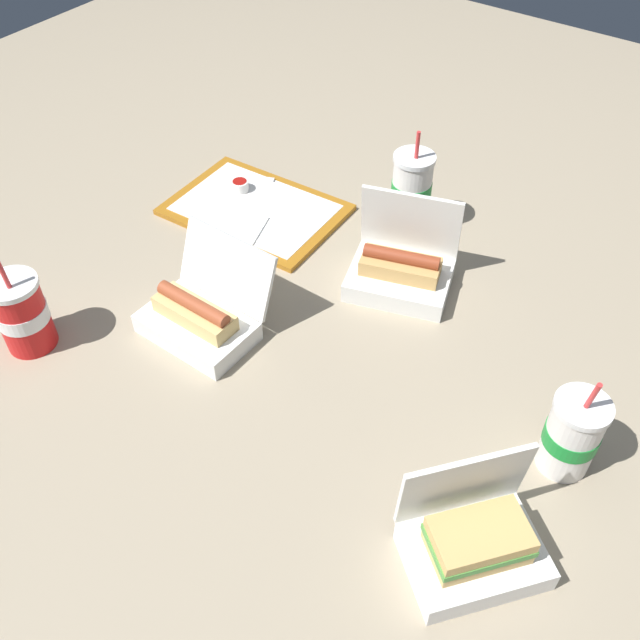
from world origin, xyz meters
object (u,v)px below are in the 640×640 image
at_px(clamshell_hotdog_back, 200,316).
at_px(soda_cup_back, 411,192).
at_px(food_tray, 255,210).
at_px(soda_cup_corner, 572,434).
at_px(ketchup_cup, 240,185).
at_px(clamshell_sandwich_front, 474,543).
at_px(clamshell_hotdog_right, 401,269).
at_px(plastic_fork, 251,177).
at_px(soda_cup_center, 22,313).

distance_m(clamshell_hotdog_back, soda_cup_back, 0.52).
xyz_separation_m(food_tray, soda_cup_back, (0.30, 0.15, 0.08)).
bearing_deg(soda_cup_corner, ketchup_cup, 163.48).
distance_m(clamshell_sandwich_front, soda_cup_corner, 0.24).
height_order(soda_cup_back, soda_cup_corner, soda_cup_back).
bearing_deg(clamshell_hotdog_back, clamshell_sandwich_front, -10.54).
xyz_separation_m(food_tray, clamshell_sandwich_front, (0.77, -0.46, 0.04)).
bearing_deg(clamshell_hotdog_right, ketchup_cup, 173.38).
relative_size(clamshell_sandwich_front, clamshell_hotdog_right, 1.00).
height_order(clamshell_hotdog_right, soda_cup_back, soda_cup_back).
xyz_separation_m(clamshell_hotdog_right, soda_cup_back, (-0.08, 0.17, 0.05)).
bearing_deg(clamshell_hotdog_back, plastic_fork, 118.79).
bearing_deg(clamshell_sandwich_front, soda_cup_back, 127.23).
distance_m(clamshell_sandwich_front, soda_cup_back, 0.77).
bearing_deg(soda_cup_back, clamshell_hotdog_back, -106.54).
distance_m(food_tray, ketchup_cup, 0.08).
bearing_deg(ketchup_cup, clamshell_sandwich_front, -30.39).
xyz_separation_m(plastic_fork, soda_cup_corner, (0.89, -0.31, 0.06)).
bearing_deg(plastic_fork, clamshell_sandwich_front, -55.32).
bearing_deg(food_tray, plastic_fork, 133.66).
bearing_deg(soda_cup_back, soda_cup_center, -118.62).
distance_m(clamshell_hotdog_right, soda_cup_center, 0.70).
bearing_deg(food_tray, clamshell_hotdog_right, -3.28).
relative_size(plastic_fork, soda_cup_corner, 0.54).
bearing_deg(clamshell_sandwich_front, clamshell_hotdog_back, 169.46).
distance_m(food_tray, plastic_fork, 0.12).
bearing_deg(plastic_fork, soda_cup_center, -112.44).
distance_m(plastic_fork, clamshell_hotdog_back, 0.49).
xyz_separation_m(food_tray, soda_cup_corner, (0.81, -0.23, 0.07)).
distance_m(plastic_fork, soda_cup_corner, 0.94).
height_order(ketchup_cup, soda_cup_corner, soda_cup_corner).
xyz_separation_m(soda_cup_center, soda_cup_corner, (0.89, 0.32, -0.00)).
distance_m(ketchup_cup, soda_cup_back, 0.40).
relative_size(clamshell_hotdog_back, soda_cup_center, 1.00).
xyz_separation_m(ketchup_cup, soda_cup_back, (0.37, 0.12, 0.06)).
bearing_deg(ketchup_cup, food_tray, -24.17).
bearing_deg(clamshell_hotdog_back, ketchup_cup, 120.84).
distance_m(ketchup_cup, plastic_fork, 0.05).
bearing_deg(clamshell_sandwich_front, plastic_fork, 147.34).
relative_size(food_tray, soda_cup_corner, 1.86).
xyz_separation_m(plastic_fork, soda_cup_back, (0.38, 0.07, 0.08)).
distance_m(soda_cup_back, soda_cup_center, 0.79).
bearing_deg(ketchup_cup, clamshell_hotdog_back, -59.16).
bearing_deg(soda_cup_back, plastic_fork, -170.04).
bearing_deg(clamshell_hotdog_right, soda_cup_center, -131.49).
height_order(food_tray, clamshell_hotdog_back, clamshell_hotdog_back).
relative_size(ketchup_cup, clamshell_hotdog_back, 0.19).
relative_size(clamshell_sandwich_front, soda_cup_corner, 1.14).
xyz_separation_m(clamshell_hotdog_back, soda_cup_center, (-0.23, -0.20, 0.03)).
relative_size(plastic_fork, clamshell_hotdog_right, 0.47).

